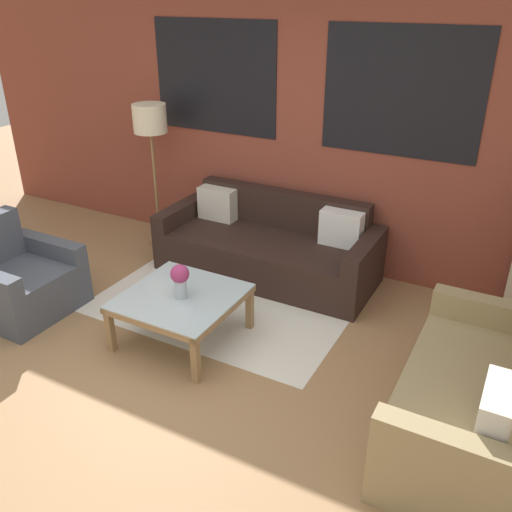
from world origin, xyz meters
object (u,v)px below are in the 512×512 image
floor_lamp (150,126)px  coffee_table (181,302)px  couch_dark (269,248)px  settee_vintage (476,400)px  armchair_corner (20,281)px  flower_vase (180,279)px

floor_lamp → coffee_table: bearing=-47.1°
couch_dark → floor_lamp: bearing=176.8°
settee_vintage → couch_dark: bearing=146.9°
armchair_corner → flower_vase: size_ratio=2.96×
couch_dark → settee_vintage: size_ratio=1.33×
couch_dark → flower_vase: size_ratio=7.60×
settee_vintage → floor_lamp: bearing=157.5°
floor_lamp → flower_vase: bearing=-47.0°
couch_dark → coffee_table: bearing=-93.5°
armchair_corner → flower_vase: 1.62m
settee_vintage → armchair_corner: settee_vintage is taller
settee_vintage → armchair_corner: size_ratio=1.93×
armchair_corner → coffee_table: (1.54, 0.29, 0.08)m
coffee_table → flower_vase: size_ratio=3.11×
coffee_table → armchair_corner: bearing=-169.3°
settee_vintage → coffee_table: (-2.26, 0.04, 0.04)m
couch_dark → armchair_corner: (-1.63, -1.67, 0.00)m
couch_dark → armchair_corner: size_ratio=2.57×
coffee_table → floor_lamp: bearing=132.9°
couch_dark → armchair_corner: bearing=-134.2°
couch_dark → flower_vase: bearing=-92.4°
flower_vase → couch_dark: bearing=87.6°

